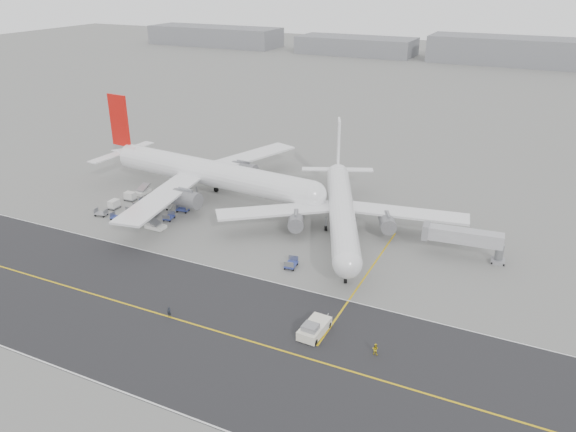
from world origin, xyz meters
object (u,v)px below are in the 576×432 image
at_px(pushback_tug, 314,328).
at_px(ground_crew_a, 169,312).
at_px(ground_crew_b, 375,349).
at_px(airliner_a, 207,172).
at_px(airliner_b, 341,208).
at_px(jet_bridge, 464,238).

height_order(pushback_tug, ground_crew_a, pushback_tug).
relative_size(ground_crew_a, ground_crew_b, 0.95).
distance_m(airliner_a, pushback_tug, 57.06).
height_order(airliner_a, pushback_tug, airliner_a).
relative_size(airliner_b, jet_bridge, 3.18).
distance_m(airliner_a, ground_crew_a, 48.39).
height_order(airliner_a, airliner_b, airliner_a).
bearing_deg(jet_bridge, ground_crew_a, -139.35).
bearing_deg(airliner_b, jet_bridge, -24.73).
xyz_separation_m(ground_crew_a, ground_crew_b, (30.54, 4.62, 0.04)).
xyz_separation_m(airliner_b, ground_crew_b, (17.89, -34.41, -4.11)).
xyz_separation_m(airliner_b, jet_bridge, (23.59, -0.75, -1.09)).
bearing_deg(ground_crew_a, airliner_b, 55.94).
height_order(jet_bridge, ground_crew_b, jet_bridge).
relative_size(pushback_tug, ground_crew_a, 4.81).
bearing_deg(ground_crew_b, jet_bridge, -98.96).
xyz_separation_m(airliner_a, ground_crew_b, (51.66, -38.62, -5.10)).
xyz_separation_m(airliner_a, jet_bridge, (57.35, -4.95, -2.08)).
relative_size(jet_bridge, ground_crew_a, 9.05).
bearing_deg(airliner_b, pushback_tug, -98.60).
distance_m(pushback_tug, ground_crew_a, 21.91).
distance_m(jet_bridge, ground_crew_a, 52.81).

